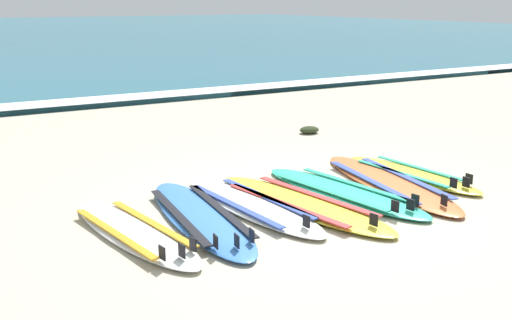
{
  "coord_description": "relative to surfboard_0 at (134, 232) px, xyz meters",
  "views": [
    {
      "loc": [
        -3.32,
        -4.66,
        2.0
      ],
      "look_at": [
        -0.02,
        1.04,
        0.25
      ],
      "focal_mm": 42.42,
      "sensor_mm": 36.0,
      "label": 1
    }
  ],
  "objects": [
    {
      "name": "ground_plane",
      "position": [
        1.77,
        -0.16,
        -0.04
      ],
      "size": [
        80.0,
        80.0,
        0.0
      ],
      "primitive_type": "plane",
      "color": "#B7AD93"
    },
    {
      "name": "wave_foam_strip",
      "position": [
        1.77,
        6.9,
        0.02
      ],
      "size": [
        80.0,
        0.82,
        0.11
      ],
      "primitive_type": "cube",
      "color": "white",
      "rests_on": "ground"
    },
    {
      "name": "surfboard_0",
      "position": [
        0.0,
        0.0,
        0.0
      ],
      "size": [
        0.81,
        2.09,
        0.18
      ],
      "color": "white",
      "rests_on": "ground"
    },
    {
      "name": "surfboard_1",
      "position": [
        0.67,
        0.07,
        -0.0
      ],
      "size": [
        0.79,
        2.35,
        0.18
      ],
      "color": "#3875CC",
      "rests_on": "ground"
    },
    {
      "name": "surfboard_2",
      "position": [
        1.24,
        0.11,
        -0.0
      ],
      "size": [
        0.75,
        2.21,
        0.18
      ],
      "color": "silver",
      "rests_on": "ground"
    },
    {
      "name": "surfboard_3",
      "position": [
        1.69,
        -0.1,
        -0.0
      ],
      "size": [
        1.0,
        2.43,
        0.18
      ],
      "color": "yellow",
      "rests_on": "ground"
    },
    {
      "name": "surfboard_4",
      "position": [
        2.29,
        -0.01,
        -0.0
      ],
      "size": [
        0.89,
        2.29,
        0.18
      ],
      "color": "#2DB793",
      "rests_on": "ground"
    },
    {
      "name": "surfboard_5",
      "position": [
        2.94,
        0.01,
        -0.0
      ],
      "size": [
        0.96,
        2.5,
        0.18
      ],
      "color": "orange",
      "rests_on": "ground"
    },
    {
      "name": "surfboard_6",
      "position": [
        3.4,
        0.12,
        0.0
      ],
      "size": [
        0.64,
        1.95,
        0.18
      ],
      "color": "yellow",
      "rests_on": "ground"
    },
    {
      "name": "seaweed_clump_near_shoreline",
      "position": [
        3.74,
        2.67,
        0.02
      ],
      "size": [
        0.31,
        0.25,
        0.11
      ],
      "primitive_type": "ellipsoid",
      "color": "#2D381E",
      "rests_on": "ground"
    }
  ]
}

